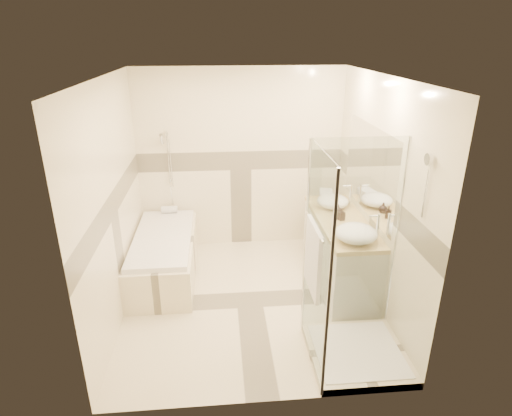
{
  "coord_description": "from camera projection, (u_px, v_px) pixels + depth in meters",
  "views": [
    {
      "loc": [
        -0.3,
        -4.2,
        2.87
      ],
      "look_at": [
        0.1,
        0.25,
        1.05
      ],
      "focal_mm": 30.0,
      "sensor_mm": 36.0,
      "label": 1
    }
  ],
  "objects": [
    {
      "name": "amenity_bottle_a",
      "position": [
        341.0,
        214.0,
        4.98
      ],
      "size": [
        0.09,
        0.09,
        0.15
      ],
      "primitive_type": "imported",
      "rotation": [
        0.0,
        0.0,
        0.4
      ],
      "color": "black",
      "rests_on": "vanity"
    },
    {
      "name": "shower_enclosure",
      "position": [
        346.0,
        309.0,
        3.97
      ],
      "size": [
        0.96,
        0.93,
        2.04
      ],
      "color": "beige",
      "rests_on": "ground"
    },
    {
      "name": "vessel_sink_near",
      "position": [
        333.0,
        201.0,
        5.35
      ],
      "size": [
        0.4,
        0.4,
        0.16
      ],
      "primitive_type": "ellipsoid",
      "color": "white",
      "rests_on": "vanity"
    },
    {
      "name": "rolled_towel",
      "position": [
        169.0,
        210.0,
        5.94
      ],
      "size": [
        0.22,
        0.1,
        0.1
      ],
      "primitive_type": "cylinder",
      "rotation": [
        0.0,
        1.57,
        0.0
      ],
      "color": "silver",
      "rests_on": "bathtub"
    },
    {
      "name": "faucet_far",
      "position": [
        377.0,
        225.0,
        4.46
      ],
      "size": [
        0.12,
        0.03,
        0.3
      ],
      "color": "silver",
      "rests_on": "vanity"
    },
    {
      "name": "vanity",
      "position": [
        339.0,
        251.0,
        5.19
      ],
      "size": [
        0.58,
        1.62,
        0.85
      ],
      "color": "white",
      "rests_on": "ground"
    },
    {
      "name": "vessel_sink_far",
      "position": [
        356.0,
        233.0,
        4.47
      ],
      "size": [
        0.44,
        0.44,
        0.18
      ],
      "primitive_type": "ellipsoid",
      "color": "white",
      "rests_on": "vanity"
    },
    {
      "name": "room",
      "position": [
        254.0,
        198.0,
        4.52
      ],
      "size": [
        2.82,
        3.02,
        2.52
      ],
      "color": "beige",
      "rests_on": "ground"
    },
    {
      "name": "folded_towels",
      "position": [
        326.0,
        194.0,
        5.68
      ],
      "size": [
        0.22,
        0.31,
        0.09
      ],
      "primitive_type": "cube",
      "rotation": [
        0.0,
        0.0,
        -0.22
      ],
      "color": "silver",
      "rests_on": "vanity"
    },
    {
      "name": "bathtub",
      "position": [
        164.0,
        254.0,
        5.38
      ],
      "size": [
        0.75,
        1.7,
        0.56
      ],
      "color": "beige",
      "rests_on": "ground"
    },
    {
      "name": "faucet_near",
      "position": [
        350.0,
        194.0,
        5.34
      ],
      "size": [
        0.12,
        0.03,
        0.3
      ],
      "color": "silver",
      "rests_on": "vanity"
    },
    {
      "name": "amenity_bottle_b",
      "position": [
        338.0,
        209.0,
        5.14
      ],
      "size": [
        0.13,
        0.13,
        0.13
      ],
      "primitive_type": "imported",
      "rotation": [
        0.0,
        0.0,
        0.33
      ],
      "color": "black",
      "rests_on": "vanity"
    }
  ]
}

